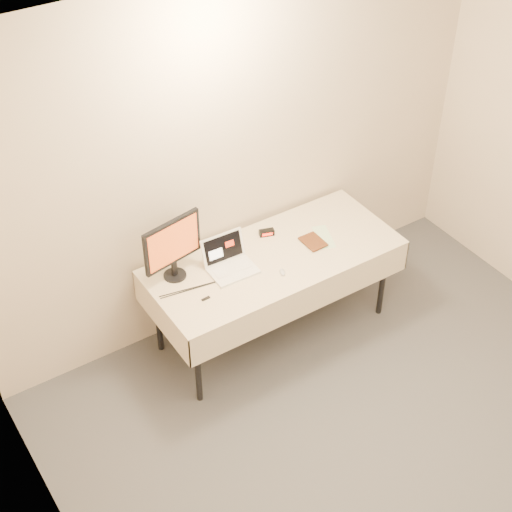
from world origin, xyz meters
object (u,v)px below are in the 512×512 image
table (274,263)px  monitor (172,245)px  laptop (229,261)px  book (306,236)px

table → monitor: monitor is taller
laptop → book: size_ratio=1.74×
monitor → book: bearing=-23.6°
table → laptop: laptop is taller
table → monitor: 0.80m
laptop → book: bearing=-7.7°
book → laptop: bearing=170.6°
table → monitor: (-0.70, 0.20, 0.34)m
table → monitor: bearing=164.3°
table → laptop: 0.36m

